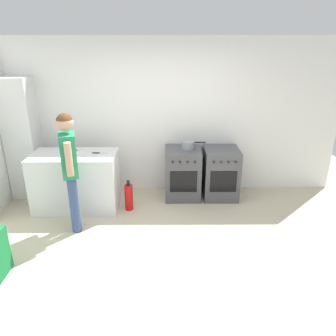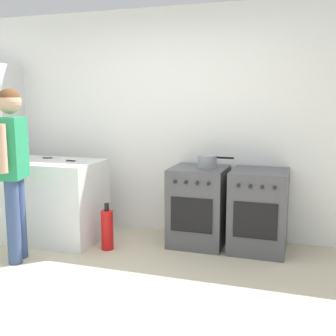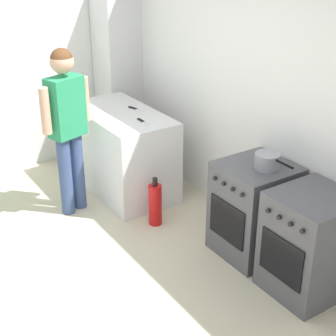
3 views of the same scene
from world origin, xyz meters
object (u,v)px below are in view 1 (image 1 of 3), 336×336
person (69,163)px  oven_left (183,173)px  fire_extinguisher (129,197)px  pot (188,145)px  knife_paring (75,150)px  oven_right (221,173)px  larder_cabinet (23,139)px  knife_utility (100,153)px

person → oven_left: bearing=33.3°
oven_left → person: 1.97m
oven_left → fire_extinguisher: size_ratio=1.70×
pot → knife_paring: (-1.79, -0.23, -0.01)m
oven_right → knife_paring: 2.41m
oven_left → larder_cabinet: larder_cabinet is taller
pot → larder_cabinet: bearing=178.4°
oven_right → larder_cabinet: bearing=178.2°
oven_right → knife_paring: size_ratio=4.08×
knife_paring → fire_extinguisher: (0.84, -0.27, -0.69)m
oven_left → fire_extinguisher: bearing=-151.2°
knife_paring → larder_cabinet: (-0.94, 0.31, 0.09)m
person → fire_extinguisher: 1.19m
oven_left → knife_paring: knife_paring is taller
knife_utility → larder_cabinet: larder_cabinet is taller
oven_left → knife_utility: knife_utility is taller
knife_paring → knife_utility: (0.41, -0.13, -0.00)m
pot → knife_paring: pot is taller
knife_utility → person: 0.75m
person → fire_extinguisher: person is taller
knife_utility → fire_extinguisher: knife_utility is taller
oven_left → larder_cabinet: 2.71m
oven_right → knife_paring: bearing=-175.1°
oven_left → fire_extinguisher: (-0.87, -0.48, -0.21)m
oven_left → fire_extinguisher: 1.01m
knife_paring → oven_right: bearing=4.9°
knife_utility → larder_cabinet: bearing=162.0°
knife_paring → knife_utility: 0.43m
oven_left → knife_paring: (-1.71, -0.20, 0.48)m
knife_utility → larder_cabinet: 1.42m
oven_right → fire_extinguisher: (-1.51, -0.48, -0.21)m
oven_right → fire_extinguisher: oven_right is taller
knife_paring → fire_extinguisher: bearing=-18.1°
oven_right → larder_cabinet: larder_cabinet is taller
fire_extinguisher → larder_cabinet: size_ratio=0.25×
fire_extinguisher → oven_left: bearing=28.8°
oven_right → larder_cabinet: (-3.29, 0.10, 0.57)m
pot → person: 1.96m
knife_paring → larder_cabinet: size_ratio=0.10×
oven_left → pot: 0.50m
person → larder_cabinet: size_ratio=0.84×
knife_paring → knife_utility: bearing=-18.1°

